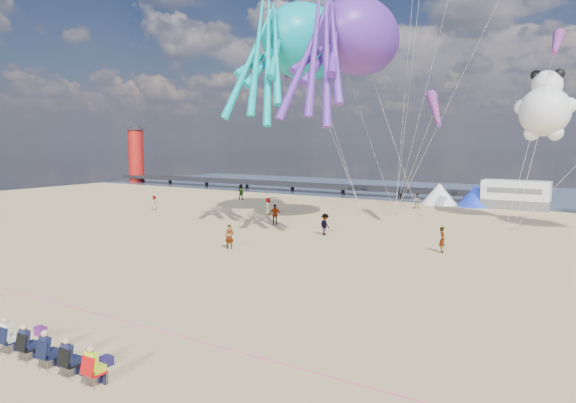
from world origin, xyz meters
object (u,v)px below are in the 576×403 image
at_px(beachgoer_6, 268,206).
at_px(sandbag_a, 362,214).
at_px(beachgoer_1, 418,201).
at_px(beachgoer_5, 442,240).
at_px(sandbag_e, 395,215).
at_px(lighthouse, 136,156).
at_px(kite_octopus_purple, 358,37).
at_px(motorhome_0, 516,195).
at_px(beachgoer_4, 241,192).
at_px(standing_person, 230,237).
at_px(sandbag_c, 514,229).
at_px(sandbag_b, 419,216).
at_px(kite_octopus_teal, 305,42).
at_px(tent_white, 439,194).
at_px(windsock_mid, 557,44).
at_px(cooler_purple, 40,331).
at_px(windsock_left, 307,69).
at_px(sandbag_d, 507,223).
at_px(beachgoer_3, 275,214).
at_px(beachgoer_2, 325,224).
at_px(tent_blue, 476,196).
at_px(beachgoer_0, 154,203).
at_px(spectator_row, 49,349).
at_px(windsock_right, 435,109).
at_px(kite_panda, 545,112).
at_px(cooler_navy, 107,361).

bearing_deg(beachgoer_6, sandbag_a, -118.21).
xyz_separation_m(beachgoer_1, beachgoer_5, (8.13, -20.27, 0.02)).
xyz_separation_m(sandbag_a, sandbag_e, (3.00, 1.02, 0.00)).
xyz_separation_m(lighthouse, beachgoer_5, (61.32, -29.51, -3.67)).
height_order(beachgoer_6, kite_octopus_purple, kite_octopus_purple).
relative_size(motorhome_0, beachgoer_4, 3.52).
relative_size(standing_person, sandbag_c, 3.22).
distance_m(motorhome_0, sandbag_b, 13.18).
height_order(standing_person, beachgoer_1, beachgoer_1).
relative_size(sandbag_b, kite_octopus_purple, 0.04).
xyz_separation_m(lighthouse, motorhome_0, (62.00, -4.00, -3.00)).
bearing_deg(kite_octopus_teal, sandbag_c, 11.12).
xyz_separation_m(tent_white, beachgoer_6, (-11.67, -17.44, -0.37)).
bearing_deg(beachgoer_1, windsock_mid, -45.82).
bearing_deg(cooler_purple, beachgoer_6, 108.85).
bearing_deg(motorhome_0, windsock_left, -140.84).
distance_m(beachgoer_1, sandbag_b, 6.37).
height_order(tent_white, sandbag_d, tent_white).
relative_size(beachgoer_3, kite_octopus_purple, 0.14).
relative_size(beachgoer_2, windsock_mid, 0.32).
bearing_deg(lighthouse, sandbag_c, -15.87).
bearing_deg(beachgoer_1, kite_octopus_purple, -112.25).
height_order(tent_blue, beachgoer_0, tent_blue).
bearing_deg(spectator_row, windsock_right, 85.60).
relative_size(tent_blue, sandbag_d, 8.00).
relative_size(beachgoer_4, beachgoer_6, 1.13).
xyz_separation_m(sandbag_a, windsock_mid, (15.93, 1.65, 14.78)).
bearing_deg(kite_octopus_purple, lighthouse, 150.33).
bearing_deg(beachgoer_2, motorhome_0, -82.94).
height_order(beachgoer_4, sandbag_b, beachgoer_4).
relative_size(tent_blue, beachgoer_3, 2.26).
distance_m(sandbag_b, kite_octopus_teal, 19.05).
bearing_deg(tent_blue, sandbag_e, -113.27).
bearing_deg(sandbag_e, kite_octopus_purple, -89.69).
bearing_deg(beachgoer_0, beachgoer_6, 65.07).
bearing_deg(cooler_purple, sandbag_e, 89.34).
height_order(lighthouse, beachgoer_1, lighthouse).
distance_m(motorhome_0, windsock_mid, 17.73).
distance_m(beachgoer_2, sandbag_c, 15.50).
xyz_separation_m(standing_person, sandbag_e, (4.01, 20.31, -0.70)).
xyz_separation_m(cooler_purple, beachgoer_1, (0.56, 42.34, 0.65)).
distance_m(sandbag_b, windsock_right, 11.36).
xyz_separation_m(beachgoer_5, kite_panda, (3.94, 15.77, 8.75)).
height_order(lighthouse, standing_person, lighthouse).
bearing_deg(beachgoer_1, sandbag_a, -135.17).
height_order(lighthouse, beachgoer_3, lighthouse).
bearing_deg(kite_panda, windsock_mid, -74.49).
bearing_deg(beachgoer_1, spectator_row, -108.80).
bearing_deg(beachgoer_0, cooler_navy, 3.62).
height_order(beachgoer_2, sandbag_a, beachgoer_2).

